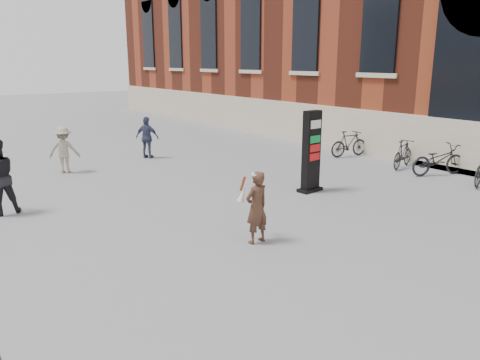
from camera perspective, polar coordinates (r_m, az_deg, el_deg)
ground at (r=10.29m, az=-0.35°, el=-6.66°), size 100.00×100.00×0.00m
info_pylon at (r=13.53m, az=8.68°, el=3.43°), size 0.78×0.44×2.34m
woman at (r=9.62m, az=2.00°, el=-3.24°), size 0.60×0.56×1.53m
pedestrian_b at (r=16.83m, az=-20.67°, el=3.46°), size 1.17×1.00×1.57m
pedestrian_c at (r=18.53m, az=-11.24°, el=5.10°), size 0.89×0.99×1.62m
bike_4 at (r=16.79m, az=23.03°, el=2.29°), size 2.09×1.32×1.04m
bike_5 at (r=17.51m, az=19.23°, el=3.03°), size 1.73×0.90×1.00m
bike_7 at (r=19.00m, az=13.14°, el=4.33°), size 1.77×0.76×1.03m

